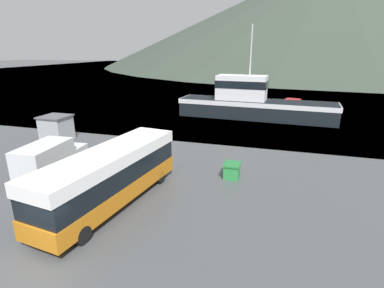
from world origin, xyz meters
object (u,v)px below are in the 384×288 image
(dock_kiosk, at_px, (56,128))
(small_boat, at_px, (288,105))
(tour_bus, at_px, (111,174))
(storage_bin, at_px, (232,170))
(fishing_boat, at_px, (252,103))
(delivery_van, at_px, (50,159))

(dock_kiosk, xyz_separation_m, small_boat, (22.04, 24.35, -0.76))
(tour_bus, relative_size, storage_bin, 7.91)
(fishing_boat, bearing_deg, delivery_van, -23.20)
(storage_bin, xyz_separation_m, small_boat, (4.00, 28.18, -0.01))
(dock_kiosk, bearing_deg, tour_bus, -38.84)
(fishing_boat, height_order, dock_kiosk, fishing_boat)
(dock_kiosk, bearing_deg, delivery_van, -52.38)
(delivery_van, height_order, small_boat, delivery_van)
(tour_bus, xyz_separation_m, fishing_boat, (5.44, 25.75, 0.13))
(dock_kiosk, bearing_deg, storage_bin, -11.97)
(tour_bus, bearing_deg, fishing_boat, 85.34)
(delivery_van, bearing_deg, small_boat, 57.78)
(delivery_van, distance_m, dock_kiosk, 9.33)
(delivery_van, distance_m, small_boat, 35.71)
(storage_bin, relative_size, dock_kiosk, 0.52)
(tour_bus, height_order, dock_kiosk, tour_bus)
(tour_bus, relative_size, fishing_boat, 0.53)
(fishing_boat, bearing_deg, storage_bin, 5.11)
(small_boat, bearing_deg, fishing_boat, 74.30)
(tour_bus, xyz_separation_m, delivery_van, (-6.21, 2.20, -0.50))
(delivery_van, height_order, fishing_boat, fishing_boat)
(fishing_boat, xyz_separation_m, small_boat, (4.69, 8.19, -1.46))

